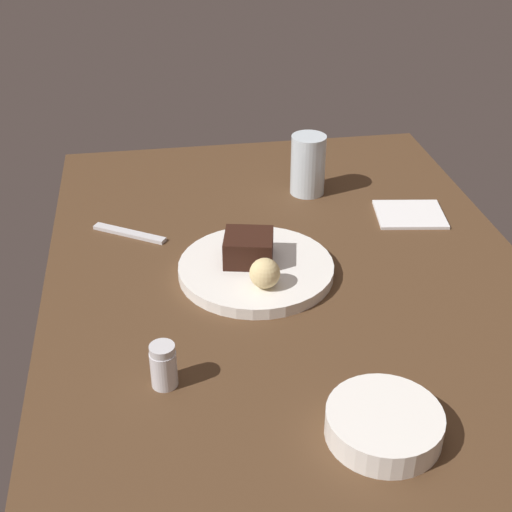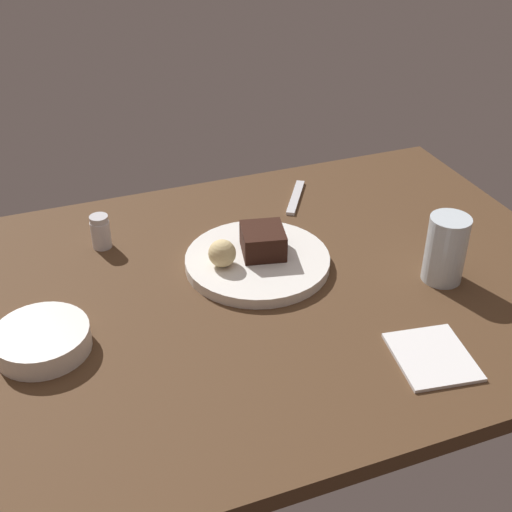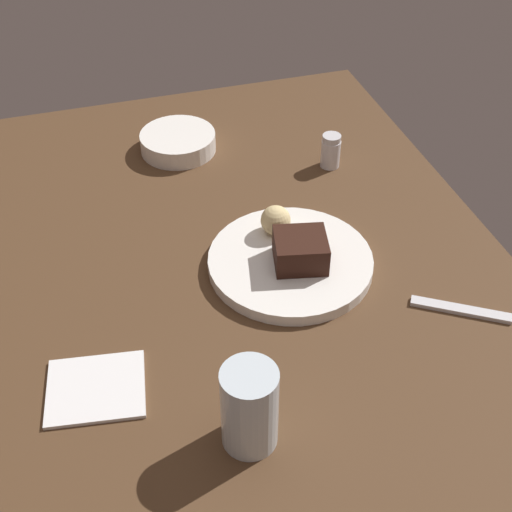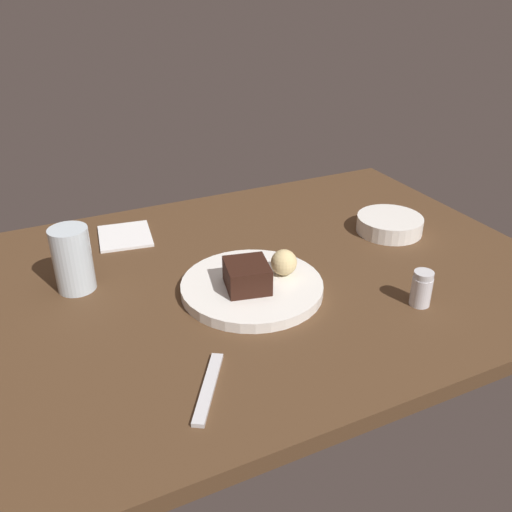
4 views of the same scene
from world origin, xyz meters
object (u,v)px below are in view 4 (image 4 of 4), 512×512
Objects in this scene: dessert_spoon at (208,388)px; salt_shaker at (422,288)px; folded_napkin at (125,236)px; chocolate_cake_slice at (247,276)px; bread_roll at (284,262)px; dessert_plate at (252,287)px; water_glass at (73,259)px; side_bowl at (390,224)px.

salt_shaker is at bearing -51.61° from dessert_spoon.
folded_napkin is at bearing 31.20° from dessert_spoon.
bread_roll reaches higher than chocolate_cake_slice.
dessert_spoon is at bearing -128.49° from dessert_plate.
water_glass is 23.09cm from folded_napkin.
bread_roll is 39.42cm from water_glass.
chocolate_cake_slice is 0.55× the size of side_bowl.
chocolate_cake_slice reaches higher than folded_napkin.
chocolate_cake_slice is at bearing -67.09° from folded_napkin.
bread_roll is at bearing -22.72° from water_glass.
side_bowl is 64.84cm from dessert_spoon.
bread_roll reaches higher than side_bowl.
salt_shaker is 0.51× the size of folded_napkin.
folded_napkin is at bearing 112.91° from chocolate_cake_slice.
dessert_plate is at bearing -177.29° from bread_roll.
bread_roll is 25.50cm from salt_shaker.
dessert_plate is 3.25× the size of chocolate_cake_slice.
water_glass is (-55.09, 32.44, 2.95)cm from salt_shaker.
dessert_plate reaches higher than dessert_spoon.
dessert_spoon is (-42.72, -4.57, -2.96)cm from salt_shaker.
bread_roll is at bearing -163.49° from side_bowl.
folded_napkin is at bearing 53.05° from water_glass.
bread_roll is 0.38× the size of folded_napkin.
side_bowl is at bearing 16.51° from bread_roll.
dessert_plate is 1.78× the size of dessert_spoon.
side_bowl is 1.13× the size of folded_napkin.
chocolate_cake_slice is 26.01cm from dessert_spoon.
bread_roll is 34.21cm from side_bowl.
water_glass is (-36.32, 15.21, 1.73)cm from bread_roll.
water_glass is 69.38cm from side_bowl.
folded_napkin is (-22.91, 33.04, -4.23)cm from bread_roll.
salt_shaker is 0.45× the size of side_bowl.
water_glass is at bearing 149.51° from salt_shaker.
water_glass is (-29.44, 15.54, 5.25)cm from dessert_plate.
dessert_spoon is at bearing -127.38° from chocolate_cake_slice.
water_glass is at bearing 157.28° from bread_roll.
water_glass is 0.84× the size of side_bowl.
chocolate_cake_slice is 31.44cm from salt_shaker.
water_glass reaches higher than salt_shaker.
folded_napkin is (13.41, 17.83, -5.96)cm from water_glass.
dessert_plate is 1.79× the size of side_bowl.
side_bowl is at bearing -4.57° from water_glass.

